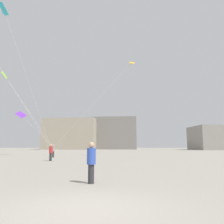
{
  "coord_description": "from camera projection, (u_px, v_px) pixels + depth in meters",
  "views": [
    {
      "loc": [
        0.88,
        -5.77,
        1.56
      ],
      "look_at": [
        0.0,
        20.28,
        5.54
      ],
      "focal_mm": 35.38,
      "sensor_mm": 36.0,
      "label": 1
    }
  ],
  "objects": [
    {
      "name": "person_in_blue",
      "position": [
        91.0,
        160.0,
        9.28
      ],
      "size": [
        0.37,
        0.37,
        1.71
      ],
      "rotation": [
        0.0,
        0.0,
        3.07
      ],
      "color": "#2D2D33",
      "rests_on": "ground_plane"
    },
    {
      "name": "person_in_red",
      "position": [
        51.0,
        152.0,
        22.8
      ],
      "size": [
        0.37,
        0.37,
        1.72
      ],
      "rotation": [
        0.0,
        0.0,
        0.2
      ],
      "color": "#2D2D33",
      "rests_on": "ground_plane"
    },
    {
      "name": "ground_plane",
      "position": [
        84.0,
        209.0,
        5.5
      ],
      "size": [
        300.0,
        300.0,
        0.0
      ],
      "primitive_type": "plane",
      "color": "#9E9689"
    },
    {
      "name": "kite_amber_diamond",
      "position": [
        130.0,
        64.0,
        30.88
      ],
      "size": [
        11.2,
        0.93,
        12.12
      ],
      "color": "yellow"
    },
    {
      "name": "person_in_grey",
      "position": [
        53.0,
        150.0,
        29.6
      ],
      "size": [
        0.37,
        0.37,
        1.69
      ],
      "rotation": [
        0.0,
        0.0,
        3.2
      ],
      "color": "#2D2D33",
      "rests_on": "ground_plane"
    },
    {
      "name": "building_right_hall",
      "position": [
        211.0,
        138.0,
        82.52
      ],
      "size": [
        13.64,
        15.39,
        8.74
      ],
      "color": "gray",
      "rests_on": "ground_plane"
    },
    {
      "name": "kite_violet_delta",
      "position": [
        22.0,
        115.0,
        37.24
      ],
      "size": [
        8.44,
        7.57,
        5.94
      ],
      "color": "purple"
    },
    {
      "name": "kite_cyan_delta",
      "position": [
        5.0,
        12.0,
        19.43
      ],
      "size": [
        3.65,
        6.33,
        12.53
      ],
      "color": "#1EB2C6"
    },
    {
      "name": "kite_lime_delta",
      "position": [
        6.0,
        76.0,
        30.74
      ],
      "size": [
        7.43,
        1.6,
        10.46
      ],
      "color": "#8CD12D"
    },
    {
      "name": "building_centre_hall",
      "position": [
        115.0,
        134.0,
        97.91
      ],
      "size": [
        19.47,
        16.96,
        13.51
      ],
      "color": "gray",
      "rests_on": "ground_plane"
    },
    {
      "name": "building_left_hall",
      "position": [
        73.0,
        135.0,
        93.5
      ],
      "size": [
        21.87,
        18.65,
        12.36
      ],
      "color": "#A39984",
      "rests_on": "ground_plane"
    }
  ]
}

